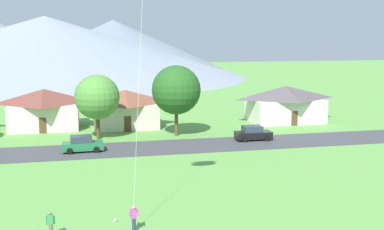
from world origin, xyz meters
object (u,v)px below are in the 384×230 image
at_px(house_leftmost, 125,108).
at_px(parked_car_black_mid_west, 253,133).
at_px(house_right_center, 285,103).
at_px(parked_car_green_west_end, 82,144).
at_px(tree_left_of_center, 97,97).
at_px(house_rightmost, 45,108).
at_px(soccer_ball, 115,220).
at_px(tree_near_left, 176,90).
at_px(watcher_person, 51,224).

relative_size(house_leftmost, parked_car_black_mid_west, 2.15).
xyz_separation_m(house_right_center, parked_car_green_west_end, (-28.14, -12.51, -1.78)).
bearing_deg(parked_car_green_west_end, tree_left_of_center, 74.16).
bearing_deg(parked_car_green_west_end, parked_car_black_mid_west, 4.16).
xyz_separation_m(house_right_center, parked_car_black_mid_west, (-8.75, -11.10, -1.78)).
bearing_deg(house_right_center, house_rightmost, 175.56).
bearing_deg(soccer_ball, tree_near_left, 70.93).
distance_m(house_leftmost, parked_car_black_mid_west, 18.28).
bearing_deg(parked_car_black_mid_west, house_right_center, 51.75).
xyz_separation_m(tree_near_left, parked_car_green_west_end, (-11.21, -6.17, -4.76)).
relative_size(tree_near_left, tree_left_of_center, 1.13).
height_order(house_rightmost, tree_near_left, tree_near_left).
bearing_deg(house_right_center, parked_car_green_west_end, -156.04).
bearing_deg(house_right_center, tree_left_of_center, -166.88).
distance_m(house_leftmost, tree_near_left, 9.55).
distance_m(tree_near_left, parked_car_green_west_end, 13.65).
bearing_deg(tree_left_of_center, parked_car_black_mid_west, -15.74).
xyz_separation_m(house_leftmost, soccer_ball, (-3.46, -33.31, -2.47)).
relative_size(tree_left_of_center, parked_car_black_mid_west, 1.82).
height_order(house_right_center, parked_car_black_mid_west, house_right_center).
distance_m(house_leftmost, parked_car_green_west_end, 14.52).
xyz_separation_m(house_rightmost, tree_near_left, (16.10, -8.91, 2.94)).
height_order(house_leftmost, parked_car_black_mid_west, house_leftmost).
height_order(parked_car_black_mid_west, soccer_ball, parked_car_black_mid_west).
height_order(house_right_center, tree_near_left, tree_near_left).
height_order(house_leftmost, house_right_center, house_right_center).
bearing_deg(house_right_center, tree_near_left, -159.47).
bearing_deg(tree_near_left, house_rightmost, 151.05).
bearing_deg(parked_car_black_mid_west, tree_near_left, 149.85).
bearing_deg(house_right_center, parked_car_black_mid_west, -128.25).
bearing_deg(house_rightmost, house_right_center, -4.44).
relative_size(tree_left_of_center, watcher_person, 4.57).
bearing_deg(house_leftmost, house_right_center, -1.97).
xyz_separation_m(tree_near_left, parked_car_black_mid_west, (8.19, -4.75, -4.76)).
height_order(tree_near_left, tree_left_of_center, tree_near_left).
bearing_deg(parked_car_green_west_end, tree_near_left, 28.82).
relative_size(parked_car_black_mid_west, soccer_ball, 17.54).
bearing_deg(house_leftmost, parked_car_black_mid_west, -40.73).
xyz_separation_m(house_right_center, watcher_person, (-29.91, -34.19, -1.77)).
distance_m(house_rightmost, tree_left_of_center, 11.22).
bearing_deg(house_leftmost, tree_near_left, -51.80).
bearing_deg(tree_left_of_center, watcher_person, -97.25).
distance_m(tree_near_left, parked_car_black_mid_west, 10.60).
bearing_deg(house_rightmost, parked_car_green_west_end, -72.02).
distance_m(house_leftmost, tree_left_of_center, 8.25).
relative_size(house_right_center, tree_left_of_center, 1.40).
bearing_deg(house_leftmost, soccer_ball, -95.92).
relative_size(tree_near_left, watcher_person, 5.15).
relative_size(house_leftmost, house_rightmost, 0.96).
xyz_separation_m(house_leftmost, parked_car_black_mid_west, (13.79, -11.87, -1.73)).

